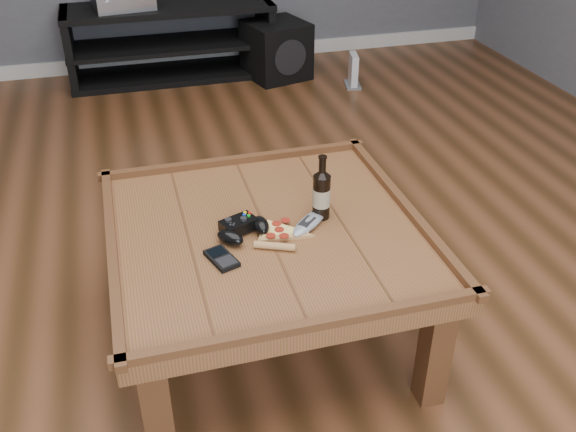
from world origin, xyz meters
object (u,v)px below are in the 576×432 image
object	(u,v)px
subwoofer	(276,50)
game_console	(353,72)
media_console	(171,42)
remote_control	(310,222)
smartphone	(222,258)
game_controller	(243,228)
beer_bottle	(322,193)
coffee_table	(267,245)
pizza_slice	(279,234)

from	to	relation	value
subwoofer	game_console	xyz separation A→B (m)	(0.45, -0.32, -0.09)
media_console	remote_control	bearing A→B (deg)	-87.08
media_console	smartphone	world-z (taller)	media_console
remote_control	subwoofer	distance (m)	2.64
game_controller	subwoofer	world-z (taller)	game_controller
media_console	beer_bottle	xyz separation A→B (m)	(0.19, -2.72, 0.29)
game_console	subwoofer	bearing A→B (deg)	156.86
subwoofer	game_controller	bearing A→B (deg)	-121.96
subwoofer	game_console	bearing A→B (deg)	-50.09
media_console	subwoofer	world-z (taller)	media_console
beer_bottle	subwoofer	world-z (taller)	beer_bottle
remote_control	beer_bottle	bearing A→B (deg)	85.35
coffee_table	pizza_slice	size ratio (longest dim) A/B	3.86
beer_bottle	smartphone	bearing A→B (deg)	-156.91
pizza_slice	smartphone	xyz separation A→B (m)	(-0.20, -0.08, -0.00)
pizza_slice	media_console	bearing A→B (deg)	114.63
pizza_slice	game_console	distance (m)	2.57
beer_bottle	game_console	world-z (taller)	beer_bottle
coffee_table	media_console	bearing A→B (deg)	90.00
coffee_table	subwoofer	size ratio (longest dim) A/B	2.19
game_console	beer_bottle	bearing A→B (deg)	-101.62
pizza_slice	subwoofer	bearing A→B (deg)	99.62
game_console	coffee_table	bearing A→B (deg)	-105.39
smartphone	media_console	bearing A→B (deg)	67.92
media_console	pizza_slice	size ratio (longest dim) A/B	5.24
media_console	pizza_slice	xyz separation A→B (m)	(0.03, -2.80, 0.21)
pizza_slice	beer_bottle	bearing A→B (deg)	48.30
game_controller	smartphone	distance (m)	0.15
coffee_table	pizza_slice	world-z (taller)	coffee_table
media_console	subwoofer	size ratio (longest dim) A/B	2.98
game_controller	subwoofer	xyz separation A→B (m)	(0.78, 2.57, -0.28)
beer_bottle	game_console	bearing A→B (deg)	66.54
pizza_slice	game_controller	bearing A→B (deg)	-174.71
media_console	remote_control	xyz separation A→B (m)	(0.14, -2.76, 0.22)
beer_bottle	game_controller	bearing A→B (deg)	-172.15
coffee_table	media_console	distance (m)	2.75
beer_bottle	game_controller	distance (m)	0.28
remote_control	subwoofer	size ratio (longest dim) A/B	0.38
smartphone	game_console	distance (m)	2.73
pizza_slice	remote_control	bearing A→B (deg)	40.18
subwoofer	game_console	distance (m)	0.56
beer_bottle	game_console	xyz separation A→B (m)	(0.96, 2.21, -0.44)
game_controller	game_console	bearing A→B (deg)	39.44
pizza_slice	subwoofer	distance (m)	2.70
subwoofer	pizza_slice	bearing A→B (deg)	-119.54
remote_control	subwoofer	xyz separation A→B (m)	(0.56, 2.57, -0.27)
pizza_slice	subwoofer	size ratio (longest dim) A/B	0.57
coffee_table	remote_control	world-z (taller)	remote_control
smartphone	game_console	bearing A→B (deg)	42.09
remote_control	media_console	bearing A→B (deg)	139.66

